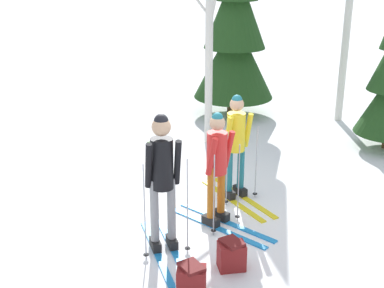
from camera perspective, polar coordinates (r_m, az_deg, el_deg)
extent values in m
plane|color=white|center=(7.74, 0.62, -8.01)|extent=(400.00, 400.00, 0.00)
cube|color=#1E84D1|center=(6.98, -1.95, -11.32)|extent=(0.53, 1.66, 0.02)
cube|color=#1E84D1|center=(6.94, -3.75, -11.57)|extent=(0.53, 1.66, 0.02)
cube|color=black|center=(7.03, -2.17, -10.42)|extent=(0.17, 0.28, 0.12)
cylinder|color=gray|center=(6.80, -2.22, -6.99)|extent=(0.11, 0.11, 0.86)
cube|color=black|center=(6.99, -3.95, -10.66)|extent=(0.17, 0.28, 0.12)
cylinder|color=gray|center=(6.76, -4.04, -7.22)|extent=(0.11, 0.11, 0.86)
cylinder|color=black|center=(6.51, -3.23, -2.12)|extent=(0.28, 0.28, 0.65)
sphere|color=tan|center=(6.35, -3.32, 1.86)|extent=(0.23, 0.23, 0.23)
sphere|color=black|center=(6.33, -3.33, 2.47)|extent=(0.18, 0.18, 0.18)
cylinder|color=black|center=(6.49, -1.57, -2.00)|extent=(0.13, 0.22, 0.62)
cylinder|color=black|center=(6.42, -4.68, -2.33)|extent=(0.13, 0.22, 0.62)
cylinder|color=#A5A5AD|center=(6.64, -0.50, -6.76)|extent=(0.02, 0.02, 1.30)
cylinder|color=black|center=(6.93, -0.48, -11.10)|extent=(0.07, 0.07, 0.01)
cylinder|color=#A5A5AD|center=(6.53, -5.09, -7.34)|extent=(0.02, 0.02, 1.30)
cylinder|color=black|center=(6.82, -4.94, -11.73)|extent=(0.07, 0.07, 0.01)
cube|color=#4C7238|center=(6.65, -3.58, -1.33)|extent=(0.29, 0.22, 0.36)
cube|color=#1E84D1|center=(7.65, 3.67, -8.33)|extent=(0.57, 1.64, 0.02)
cube|color=#1E84D1|center=(7.50, 2.61, -8.93)|extent=(0.57, 1.64, 0.02)
cube|color=black|center=(7.68, 3.09, -7.63)|extent=(0.18, 0.28, 0.12)
cylinder|color=#B76019|center=(7.49, 3.15, -4.73)|extent=(0.11, 0.11, 0.78)
cube|color=black|center=(7.52, 2.03, -8.22)|extent=(0.18, 0.28, 0.12)
cylinder|color=#B76019|center=(7.33, 2.07, -5.28)|extent=(0.11, 0.11, 0.78)
cylinder|color=red|center=(7.19, 2.68, -0.96)|extent=(0.28, 0.28, 0.58)
sphere|color=tan|center=(7.05, 2.74, 2.29)|extent=(0.21, 0.21, 0.21)
sphere|color=#1E6B7A|center=(7.03, 2.75, 2.78)|extent=(0.16, 0.16, 0.16)
cylinder|color=red|center=(7.28, 3.95, -0.57)|extent=(0.13, 0.21, 0.55)
cylinder|color=red|center=(7.02, 2.14, -1.35)|extent=(0.13, 0.21, 0.55)
cylinder|color=#A5A5AD|center=(7.47, 5.01, -4.21)|extent=(0.02, 0.02, 1.16)
cylinder|color=black|center=(7.70, 4.89, -7.75)|extent=(0.07, 0.07, 0.01)
cylinder|color=#A5A5AD|center=(7.08, 2.37, -5.56)|extent=(0.02, 0.02, 1.16)
cylinder|color=black|center=(7.33, 2.31, -9.25)|extent=(0.07, 0.07, 0.01)
cube|color=yellow|center=(8.40, 5.54, -5.67)|extent=(0.14, 1.64, 0.02)
cube|color=yellow|center=(8.28, 4.29, -6.01)|extent=(0.14, 1.64, 0.02)
cube|color=black|center=(8.44, 5.16, -4.99)|extent=(0.12, 0.26, 0.12)
cylinder|color=#1E6B7A|center=(8.27, 5.26, -2.29)|extent=(0.11, 0.11, 0.78)
cube|color=black|center=(8.33, 3.92, -5.32)|extent=(0.12, 0.26, 0.12)
cylinder|color=#1E6B7A|center=(8.15, 3.99, -2.58)|extent=(0.11, 0.11, 0.78)
cylinder|color=yellow|center=(8.01, 4.74, 1.30)|extent=(0.28, 0.28, 0.59)
sphere|color=tan|center=(7.88, 4.83, 4.27)|extent=(0.21, 0.21, 0.21)
sphere|color=#1E6B7A|center=(7.87, 4.84, 4.71)|extent=(0.16, 0.16, 0.16)
cylinder|color=yellow|center=(8.06, 6.04, 1.49)|extent=(0.09, 0.20, 0.56)
cylinder|color=yellow|center=(7.86, 3.91, 1.08)|extent=(0.09, 0.20, 0.56)
cylinder|color=#A5A5AD|center=(8.19, 6.91, -1.99)|extent=(0.02, 0.02, 1.17)
cylinder|color=black|center=(8.40, 6.76, -5.32)|extent=(0.07, 0.07, 0.01)
cylinder|color=#A5A5AD|center=(7.90, 3.76, -2.74)|extent=(0.02, 0.02, 1.17)
cylinder|color=black|center=(8.12, 3.67, -6.16)|extent=(0.07, 0.07, 0.01)
cylinder|color=#51381E|center=(12.50, 4.42, 5.10)|extent=(0.27, 0.27, 0.85)
cone|color=#1E4219|center=(12.29, 4.53, 9.16)|extent=(1.83, 1.83, 1.80)
cone|color=#1E4219|center=(12.13, 4.68, 14.45)|extent=(1.39, 1.39, 1.80)
cylinder|color=silver|center=(12.13, 16.30, 12.13)|extent=(0.16, 0.16, 4.26)
cylinder|color=silver|center=(10.31, 1.83, 8.95)|extent=(0.15, 0.15, 3.31)
cylinder|color=silver|center=(10.46, 2.50, 15.10)|extent=(0.54, 0.45, 0.86)
cube|color=maroon|center=(6.12, -0.06, -14.51)|extent=(0.40, 0.38, 0.34)
cube|color=maroon|center=(6.02, -0.07, -13.02)|extent=(0.22, 0.28, 0.04)
cube|color=maroon|center=(6.58, 4.26, -11.89)|extent=(0.39, 0.34, 0.34)
cube|color=maroon|center=(6.48, 4.30, -10.47)|extent=(0.22, 0.28, 0.04)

